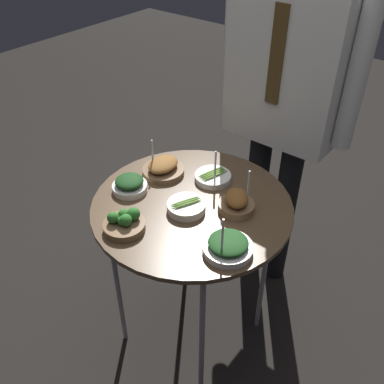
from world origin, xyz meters
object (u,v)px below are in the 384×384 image
Objects in this scene: serving_cart at (192,214)px; bowl_roast_center at (163,168)px; bowl_broccoli_front_center at (124,223)px; bowl_asparagus_mid_left at (186,207)px; bowl_spinach_mid_right at (228,246)px; bowl_asparagus_back_right at (213,177)px; waiter_figure at (286,86)px; bowl_roast_front_left at (236,203)px; bowl_spinach_front_right at (130,185)px.

bowl_roast_center is (-0.20, 0.08, 0.08)m from serving_cart.
bowl_asparagus_mid_left is at bearing 63.71° from bowl_broccoli_front_center.
serving_cart is 4.62× the size of bowl_spinach_mid_right.
waiter_figure is at bearing 80.89° from bowl_asparagus_back_right.
bowl_roast_front_left is (0.13, 0.11, 0.02)m from bowl_asparagus_mid_left.
waiter_figure reaches higher than bowl_spinach_front_right.
bowl_spinach_mid_right reaches higher than serving_cart.
bowl_asparagus_mid_left is at bearing -29.39° from bowl_roast_center.
bowl_asparagus_mid_left is (0.01, -0.04, 0.07)m from serving_cart.
bowl_asparagus_back_right is at bearing 50.44° from bowl_spinach_front_right.
bowl_asparagus_back_right is 0.20m from bowl_roast_center.
bowl_spinach_front_right is (-0.23, -0.08, 0.08)m from serving_cart.
bowl_asparagus_mid_left reaches higher than serving_cart.
serving_cart is 0.64m from waiter_figure.
bowl_asparagus_mid_left is 0.90× the size of bowl_asparagus_back_right.
bowl_asparagus_mid_left is 0.82× the size of bowl_spinach_mid_right.
bowl_roast_center is 0.58m from waiter_figure.
bowl_spinach_front_right reaches higher than bowl_asparagus_mid_left.
waiter_figure reaches higher than bowl_broccoli_front_center.
bowl_roast_front_left is 0.40m from bowl_spinach_front_right.
bowl_asparagus_back_right is (-0.03, 0.20, -0.00)m from bowl_asparagus_mid_left.
bowl_broccoli_front_center is at bearing -116.29° from bowl_asparagus_mid_left.
bowl_spinach_mid_right is 0.10× the size of waiter_figure.
bowl_roast_front_left is 1.29× the size of bowl_spinach_front_right.
bowl_broccoli_front_center is (-0.09, -0.24, 0.08)m from serving_cart.
serving_cart is 5.44× the size of bowl_broccoli_front_center.
bowl_asparagus_mid_left is at bearing -141.18° from bowl_roast_front_left.
bowl_spinach_front_right is at bearing -98.25° from bowl_roast_center.
bowl_roast_front_left reaches higher than bowl_broccoli_front_center.
waiter_figure is at bearing 106.52° from bowl_spinach_mid_right.
bowl_broccoli_front_center reaches higher than bowl_spinach_front_right.
waiter_figure reaches higher than bowl_spinach_mid_right.
bowl_asparagus_back_right is 1.15× the size of bowl_spinach_front_right.
bowl_roast_center is 1.25× the size of bowl_spinach_front_right.
waiter_figure is (-0.11, 0.48, 0.23)m from bowl_roast_front_left.
bowl_spinach_mid_right is at bearing 20.76° from bowl_broccoli_front_center.
bowl_roast_center is 0.10× the size of waiter_figure.
bowl_asparagus_back_right is at bearing 150.71° from bowl_roast_front_left.
bowl_spinach_front_right is at bearing -158.19° from bowl_roast_front_left.
waiter_figure is (0.13, 0.79, 0.24)m from bowl_broccoli_front_center.
bowl_spinach_mid_right reaches higher than bowl_spinach_front_right.
bowl_spinach_mid_right is at bearing -63.45° from bowl_roast_front_left.
bowl_broccoli_front_center is (-0.23, -0.31, -0.01)m from bowl_roast_front_left.
bowl_roast_center is (-0.35, 0.01, -0.01)m from bowl_roast_front_left.
bowl_spinach_front_right is (-0.37, -0.15, -0.01)m from bowl_roast_front_left.
bowl_roast_front_left reaches higher than bowl_asparagus_back_right.
waiter_figure is (0.26, 0.63, 0.24)m from bowl_spinach_front_right.
serving_cart is at bearing 69.42° from bowl_broccoli_front_center.
serving_cart is 0.23m from bowl_roast_center.
bowl_broccoli_front_center is at bearing -99.05° from bowl_asparagus_back_right.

